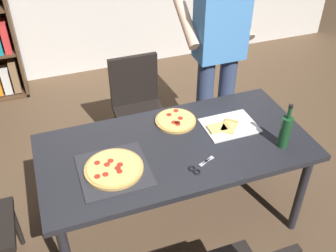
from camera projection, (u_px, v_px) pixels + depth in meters
name	position (u px, v px, depth m)	size (l,w,h in m)	color
ground_plane	(175.00, 220.00, 3.02)	(12.00, 12.00, 0.00)	brown
dining_table	(176.00, 154.00, 2.61)	(1.77, 0.86, 0.75)	#232328
chair_far_side	(138.00, 102.00, 3.39)	(0.42, 0.42, 0.90)	black
person_serving_pizza	(218.00, 51.00, 3.10)	(0.55, 0.54, 1.75)	#38476B
pepperoni_pizza_on_tray	(114.00, 169.00, 2.36)	(0.42, 0.42, 0.04)	#2D2D33
pizza_slices_on_towel	(228.00, 126.00, 2.71)	(0.36, 0.28, 0.03)	white
wine_bottle	(285.00, 131.00, 2.49)	(0.07, 0.07, 0.32)	#194723
kitchen_scissors	(199.00, 167.00, 2.39)	(0.20, 0.13, 0.01)	silver
second_pizza_plain	(176.00, 120.00, 2.76)	(0.29, 0.29, 0.03)	tan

